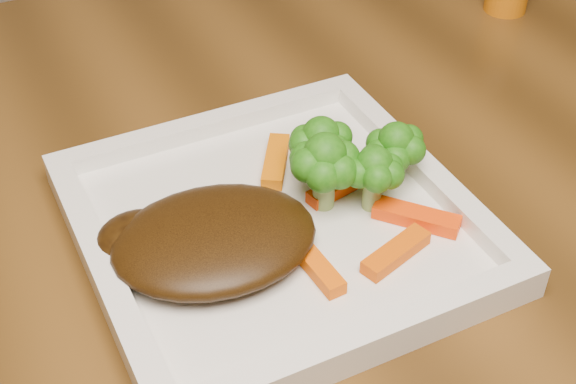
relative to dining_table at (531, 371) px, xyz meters
name	(u,v)px	position (x,y,z in m)	size (l,w,h in m)	color
dining_table	(531,371)	(0.00, 0.00, 0.00)	(1.60, 0.90, 0.75)	#5B3914
plate	(276,229)	(-0.34, -0.02, 0.38)	(0.27, 0.27, 0.01)	white
steak	(214,239)	(-0.39, -0.03, 0.40)	(0.14, 0.11, 0.03)	#362008
broccoli_0	(321,144)	(-0.29, 0.01, 0.42)	(0.05, 0.05, 0.07)	#265B0F
broccoli_1	(395,149)	(-0.24, -0.01, 0.42)	(0.05, 0.05, 0.06)	#2C6F12
broccoli_2	(374,175)	(-0.27, -0.03, 0.42)	(0.05, 0.05, 0.06)	#296010
broccoli_3	(324,172)	(-0.30, -0.01, 0.42)	(0.06, 0.06, 0.06)	#2D7112
carrot_0	(396,252)	(-0.28, -0.08, 0.39)	(0.06, 0.02, 0.01)	#E05203
carrot_1	(416,217)	(-0.25, -0.06, 0.39)	(0.06, 0.02, 0.01)	#FF3F04
carrot_2	(318,268)	(-0.34, -0.07, 0.39)	(0.05, 0.01, 0.01)	#EC5903
carrot_4	(276,161)	(-0.31, 0.04, 0.39)	(0.06, 0.02, 0.01)	orange
carrot_6	(336,188)	(-0.29, -0.01, 0.39)	(0.05, 0.01, 0.01)	#DC3703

